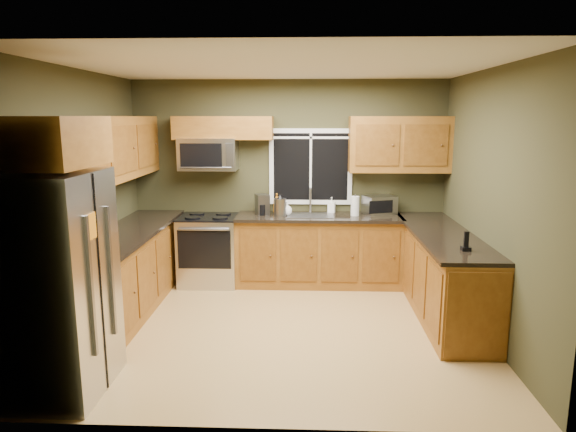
# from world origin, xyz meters

# --- Properties ---
(floor) EXTENTS (4.20, 4.20, 0.00)m
(floor) POSITION_xyz_m (0.00, 0.00, 0.00)
(floor) COLOR tan
(floor) RESTS_ON ground
(ceiling) EXTENTS (4.20, 4.20, 0.00)m
(ceiling) POSITION_xyz_m (0.00, 0.00, 2.70)
(ceiling) COLOR white
(ceiling) RESTS_ON back_wall
(back_wall) EXTENTS (4.20, 0.00, 4.20)m
(back_wall) POSITION_xyz_m (0.00, 1.80, 1.35)
(back_wall) COLOR #37351E
(back_wall) RESTS_ON ground
(front_wall) EXTENTS (4.20, 0.00, 4.20)m
(front_wall) POSITION_xyz_m (0.00, -1.80, 1.35)
(front_wall) COLOR #37351E
(front_wall) RESTS_ON ground
(left_wall) EXTENTS (0.00, 3.60, 3.60)m
(left_wall) POSITION_xyz_m (-2.10, 0.00, 1.35)
(left_wall) COLOR #37351E
(left_wall) RESTS_ON ground
(right_wall) EXTENTS (0.00, 3.60, 3.60)m
(right_wall) POSITION_xyz_m (2.10, 0.00, 1.35)
(right_wall) COLOR #37351E
(right_wall) RESTS_ON ground
(window) EXTENTS (1.12, 0.03, 1.02)m
(window) POSITION_xyz_m (0.30, 1.78, 1.55)
(window) COLOR white
(window) RESTS_ON back_wall
(base_cabinets_left) EXTENTS (0.60, 2.65, 0.90)m
(base_cabinets_left) POSITION_xyz_m (-1.80, 0.48, 0.45)
(base_cabinets_left) COLOR brown
(base_cabinets_left) RESTS_ON ground
(countertop_left) EXTENTS (0.65, 2.65, 0.04)m
(countertop_left) POSITION_xyz_m (-1.78, 0.48, 0.92)
(countertop_left) COLOR black
(countertop_left) RESTS_ON base_cabinets_left
(base_cabinets_back) EXTENTS (2.17, 0.60, 0.90)m
(base_cabinets_back) POSITION_xyz_m (0.42, 1.50, 0.45)
(base_cabinets_back) COLOR brown
(base_cabinets_back) RESTS_ON ground
(countertop_back) EXTENTS (2.17, 0.65, 0.04)m
(countertop_back) POSITION_xyz_m (0.42, 1.48, 0.92)
(countertop_back) COLOR black
(countertop_back) RESTS_ON base_cabinets_back
(base_cabinets_peninsula) EXTENTS (0.60, 2.52, 0.90)m
(base_cabinets_peninsula) POSITION_xyz_m (1.80, 0.54, 0.45)
(base_cabinets_peninsula) COLOR brown
(base_cabinets_peninsula) RESTS_ON ground
(countertop_peninsula) EXTENTS (0.65, 2.50, 0.04)m
(countertop_peninsula) POSITION_xyz_m (1.78, 0.55, 0.92)
(countertop_peninsula) COLOR black
(countertop_peninsula) RESTS_ON base_cabinets_peninsula
(upper_cabinets_left) EXTENTS (0.33, 2.65, 0.72)m
(upper_cabinets_left) POSITION_xyz_m (-1.94, 0.48, 1.86)
(upper_cabinets_left) COLOR brown
(upper_cabinets_left) RESTS_ON left_wall
(upper_cabinets_back_left) EXTENTS (1.30, 0.33, 0.30)m
(upper_cabinets_back_left) POSITION_xyz_m (-0.85, 1.64, 2.07)
(upper_cabinets_back_left) COLOR brown
(upper_cabinets_back_left) RESTS_ON back_wall
(upper_cabinets_back_right) EXTENTS (1.30, 0.33, 0.72)m
(upper_cabinets_back_right) POSITION_xyz_m (1.45, 1.64, 1.86)
(upper_cabinets_back_right) COLOR brown
(upper_cabinets_back_right) RESTS_ON back_wall
(upper_cabinet_over_fridge) EXTENTS (0.72, 0.90, 0.38)m
(upper_cabinet_over_fridge) POSITION_xyz_m (-1.74, -1.30, 2.03)
(upper_cabinet_over_fridge) COLOR brown
(upper_cabinet_over_fridge) RESTS_ON left_wall
(refrigerator) EXTENTS (0.74, 0.90, 1.80)m
(refrigerator) POSITION_xyz_m (-1.74, -1.30, 0.90)
(refrigerator) COLOR #B7B7BC
(refrigerator) RESTS_ON ground
(range) EXTENTS (0.76, 0.69, 0.94)m
(range) POSITION_xyz_m (-1.05, 1.47, 0.47)
(range) COLOR #B7B7BC
(range) RESTS_ON ground
(microwave) EXTENTS (0.76, 0.41, 0.42)m
(microwave) POSITION_xyz_m (-1.05, 1.61, 1.73)
(microwave) COLOR #B7B7BC
(microwave) RESTS_ON back_wall
(sink) EXTENTS (0.60, 0.42, 0.36)m
(sink) POSITION_xyz_m (0.30, 1.49, 0.95)
(sink) COLOR slate
(sink) RESTS_ON countertop_back
(toaster_oven) EXTENTS (0.47, 0.42, 0.25)m
(toaster_oven) POSITION_xyz_m (1.22, 1.62, 1.06)
(toaster_oven) COLOR #B7B7BC
(toaster_oven) RESTS_ON countertop_back
(coffee_maker) EXTENTS (0.22, 0.25, 0.27)m
(coffee_maker) POSITION_xyz_m (-0.34, 1.54, 1.06)
(coffee_maker) COLOR slate
(coffee_maker) RESTS_ON countertop_back
(kettle) EXTENTS (0.18, 0.18, 0.29)m
(kettle) POSITION_xyz_m (-0.09, 1.42, 1.07)
(kettle) COLOR #B7B7BC
(kettle) RESTS_ON countertop_back
(paper_towel_roll) EXTENTS (0.13, 0.13, 0.28)m
(paper_towel_roll) POSITION_xyz_m (0.88, 1.50, 1.07)
(paper_towel_roll) COLOR white
(paper_towel_roll) RESTS_ON countertop_back
(soap_bottle_a) EXTENTS (0.12, 0.12, 0.27)m
(soap_bottle_a) POSITION_xyz_m (-0.15, 1.63, 1.07)
(soap_bottle_a) COLOR orange
(soap_bottle_a) RESTS_ON countertop_back
(soap_bottle_b) EXTENTS (0.11, 0.11, 0.21)m
(soap_bottle_b) POSITION_xyz_m (0.59, 1.70, 1.05)
(soap_bottle_b) COLOR white
(soap_bottle_b) RESTS_ON countertop_back
(soap_bottle_c) EXTENTS (0.15, 0.15, 0.18)m
(soap_bottle_c) POSITION_xyz_m (-0.01, 1.50, 1.03)
(soap_bottle_c) COLOR white
(soap_bottle_c) RESTS_ON countertop_back
(cordless_phone) EXTENTS (0.09, 0.09, 0.19)m
(cordless_phone) POSITION_xyz_m (1.80, -0.26, 1.00)
(cordless_phone) COLOR black
(cordless_phone) RESTS_ON countertop_peninsula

